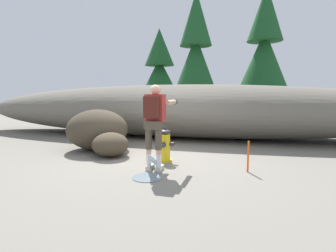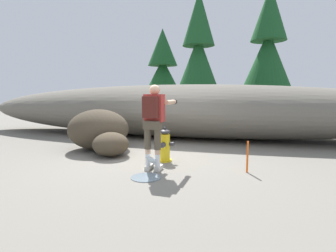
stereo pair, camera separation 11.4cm
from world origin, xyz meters
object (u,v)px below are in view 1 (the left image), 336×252
Objects in this scene: utility_worker at (155,116)px; boulder_mid at (110,144)px; fire_hydrant at (165,146)px; boulder_large at (98,130)px; survey_stake at (248,157)px.

boulder_mid is at bearing 62.14° from utility_worker.
fire_hydrant is 0.85× the size of boulder_mid.
boulder_large reaches higher than boulder_mid.
fire_hydrant is 1.78m from survey_stake.
fire_hydrant is 1.40m from boulder_mid.
boulder_large is at bearing 137.66° from boulder_mid.
fire_hydrant is 1.27× the size of survey_stake.
boulder_mid is at bearing 174.60° from fire_hydrant.
survey_stake is (1.76, 0.28, -0.75)m from utility_worker.
fire_hydrant is 0.48× the size of boulder_large.
fire_hydrant is at bearing -5.40° from boulder_mid.
survey_stake is (1.74, -0.37, -0.05)m from fire_hydrant.
boulder_large is 0.95m from boulder_mid.
survey_stake reaches higher than boulder_mid.
boulder_large is 1.77× the size of boulder_mid.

